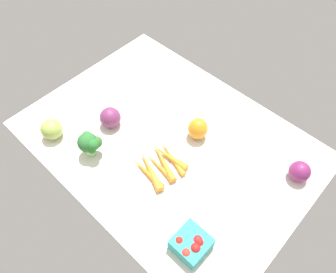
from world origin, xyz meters
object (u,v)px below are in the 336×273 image
object	(u,v)px
carrot_bunch	(159,163)
red_onion_near_basket	(300,171)
heirloom_tomato_green	(52,129)
red_onion_center	(110,117)
bell_pepper_orange	(198,129)
broccoli_head	(90,143)
berry_basket	(191,244)

from	to	relation	value
carrot_bunch	red_onion_near_basket	world-z (taller)	red_onion_near_basket
heirloom_tomato_green	red_onion_center	bearing A→B (deg)	-121.90
carrot_bunch	bell_pepper_orange	bearing A→B (deg)	-94.20
broccoli_head	bell_pepper_orange	distance (cm)	38.80
carrot_bunch	heirloom_tomato_green	bearing A→B (deg)	25.15
bell_pepper_orange	heirloom_tomato_green	xyz separation A→B (cm)	(38.92, 36.60, -0.35)
carrot_bunch	broccoli_head	world-z (taller)	broccoli_head
broccoli_head	red_onion_near_basket	xyz separation A→B (cm)	(-58.54, -41.63, -2.44)
red_onion_center	berry_basket	bearing A→B (deg)	164.49
broccoli_head	red_onion_center	bearing A→B (deg)	-69.13
carrot_bunch	broccoli_head	size ratio (longest dim) A/B	1.90
bell_pepper_orange	heirloom_tomato_green	world-z (taller)	bell_pepper_orange
heirloom_tomato_green	broccoli_head	bearing A→B (deg)	-163.23
carrot_bunch	berry_basket	distance (cm)	30.31
berry_basket	bell_pepper_orange	bearing A→B (deg)	-52.34
bell_pepper_orange	carrot_bunch	bearing A→B (deg)	85.80
red_onion_near_basket	bell_pepper_orange	size ratio (longest dim) A/B	0.84
broccoli_head	berry_basket	bearing A→B (deg)	178.39
carrot_bunch	red_onion_center	bearing A→B (deg)	-1.57
broccoli_head	red_onion_near_basket	size ratio (longest dim) A/B	1.38
carrot_bunch	heirloom_tomato_green	size ratio (longest dim) A/B	2.41
heirloom_tomato_green	red_onion_center	world-z (taller)	same
carrot_bunch	bell_pepper_orange	world-z (taller)	bell_pepper_orange
berry_basket	red_onion_center	size ratio (longest dim) A/B	1.25
bell_pepper_orange	red_onion_center	size ratio (longest dim) A/B	1.08
broccoli_head	berry_basket	xyz separation A→B (cm)	(-47.86, 1.34, -3.02)
berry_basket	broccoli_head	bearing A→B (deg)	-1.61
broccoli_head	heirloom_tomato_green	world-z (taller)	broccoli_head
carrot_bunch	red_onion_near_basket	bearing A→B (deg)	-142.31
carrot_bunch	berry_basket	world-z (taller)	berry_basket
bell_pepper_orange	red_onion_near_basket	bearing A→B (deg)	-164.51
broccoli_head	carrot_bunch	bearing A→B (deg)	-148.98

